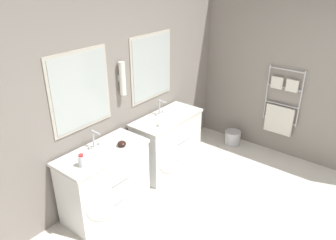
{
  "coord_description": "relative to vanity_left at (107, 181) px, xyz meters",
  "views": [
    {
      "loc": [
        -2.71,
        -0.57,
        2.74
      ],
      "look_at": [
        0.04,
        1.61,
        1.08
      ],
      "focal_mm": 35.0,
      "sensor_mm": 36.0,
      "label": 1
    }
  ],
  "objects": [
    {
      "name": "wall_right",
      "position": [
        2.69,
        -0.96,
        0.87
      ],
      "size": [
        0.13,
        4.45,
        2.6
      ],
      "color": "gray",
      "rests_on": "ground_plane"
    },
    {
      "name": "faucet_right",
      "position": [
        1.19,
        0.15,
        0.51
      ],
      "size": [
        0.17,
        0.13,
        0.22
      ],
      "color": "silver",
      "rests_on": "vanity_right"
    },
    {
      "name": "vanity_left",
      "position": [
        0.0,
        0.0,
        0.0
      ],
      "size": [
        1.09,
        0.56,
        0.83
      ],
      "color": "white",
      "rests_on": "ground_plane"
    },
    {
      "name": "amenity_bowl",
      "position": [
        0.22,
        -0.07,
        0.44
      ],
      "size": [
        0.1,
        0.1,
        0.06
      ],
      "color": "black",
      "rests_on": "vanity_left"
    },
    {
      "name": "vanity_right",
      "position": [
        1.19,
        0.0,
        0.0
      ],
      "size": [
        1.09,
        0.56,
        0.83
      ],
      "color": "white",
      "rests_on": "ground_plane"
    },
    {
      "name": "waste_bin",
      "position": [
        2.43,
        -0.4,
        -0.3
      ],
      "size": [
        0.26,
        0.26,
        0.23
      ],
      "color": "#B7B7BC",
      "rests_on": "ground_plane"
    },
    {
      "name": "soap_dish",
      "position": [
        0.91,
        -0.07,
        0.42
      ],
      "size": [
        0.08,
        0.06,
        0.04
      ],
      "color": "white",
      "rests_on": "vanity_right"
    },
    {
      "name": "wall_back",
      "position": [
        0.66,
        0.34,
        0.88
      ],
      "size": [
        5.61,
        0.16,
        2.6
      ],
      "color": "gray",
      "rests_on": "ground_plane"
    },
    {
      "name": "faucet_left",
      "position": [
        0.0,
        0.15,
        0.51
      ],
      "size": [
        0.17,
        0.13,
        0.22
      ],
      "color": "silver",
      "rests_on": "vanity_left"
    },
    {
      "name": "toiletry_bottle",
      "position": [
        -0.34,
        -0.05,
        0.47
      ],
      "size": [
        0.07,
        0.07,
        0.15
      ],
      "color": "silver",
      "rests_on": "vanity_left"
    }
  ]
}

